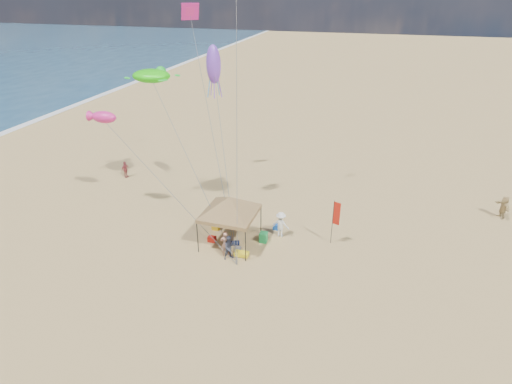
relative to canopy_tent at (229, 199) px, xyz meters
The scene contains 20 objects.
ground 4.71m from the canopy_tent, 58.25° to the right, with size 280.00×280.00×0.00m, color tan.
canopy_tent is the anchor object (origin of this frame).
feather_flag 7.02m from the canopy_tent, 15.33° to the left, with size 0.48×0.18×3.24m.
cooler_red 3.45m from the canopy_tent, behind, with size 0.54×0.38×0.38m, color #B1170E.
cooler_blue 4.87m from the canopy_tent, 45.04° to the left, with size 0.54×0.38×0.38m, color #154BAE.
bag_navy 3.23m from the canopy_tent, 27.50° to the right, with size 0.36×0.36×0.60m, color black.
bag_orange 5.26m from the canopy_tent, 111.07° to the left, with size 0.36×0.36×0.60m, color #FF660E.
chair_green 3.77m from the canopy_tent, 20.67° to the left, with size 0.50×0.50×0.70m, color #1A8F42.
chair_yellow 3.73m from the canopy_tent, 138.43° to the left, with size 0.50×0.50×0.70m, color yellow.
crate_grey 3.42m from the canopy_tent, 43.51° to the right, with size 0.34×0.30×0.28m, color slate.
beach_cart 3.63m from the canopy_tent, 47.29° to the right, with size 0.90×0.50×0.24m, color yellow.
person_near_a 2.90m from the canopy_tent, 82.99° to the right, with size 0.65×0.43×1.79m, color #A3725D.
person_near_b 3.12m from the canopy_tent, 72.09° to the right, with size 0.81×0.63×1.66m, color #363A4A.
person_near_c 4.30m from the canopy_tent, 30.68° to the left, with size 1.20×0.69×1.86m, color white.
person_far_a 15.02m from the canopy_tent, 149.01° to the left, with size 0.89×0.37×1.51m, color #A03D43.
person_far_c 20.60m from the canopy_tent, 25.99° to the left, with size 1.62×0.52×1.74m, color tan.
turtle_kite 10.94m from the canopy_tent, 147.07° to the left, with size 2.80×2.24×0.93m, color #25E40D.
fish_kite 11.22m from the canopy_tent, 166.29° to the left, with size 1.93×0.96×0.86m, color #DF2582.
squid_kite 9.66m from the canopy_tent, 117.51° to the left, with size 1.03×1.03×2.67m, color #8343DB.
stunt_kite_pink 15.77m from the canopy_tent, 122.74° to the left, with size 1.36×0.05×1.36m, color #E8219D.
Camera 1 is at (6.59, -19.85, 15.83)m, focal length 29.58 mm.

